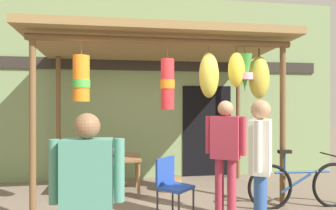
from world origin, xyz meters
name	(u,v)px	position (x,y,z in m)	size (l,w,h in m)	color
shop_facade	(141,87)	(0.01, 2.21, 1.97)	(9.04, 0.29, 3.94)	#7A9360
market_stall_canopy	(164,53)	(0.31, 0.69, 2.47)	(4.22, 2.35, 2.77)	brown
display_table	(107,161)	(-0.68, 1.00, 0.59)	(1.19, 0.77, 0.65)	brown
flower_heap_on_table	(103,152)	(-0.75, 0.98, 0.74)	(0.59, 0.42, 0.17)	#D13399
folding_chair	(171,182)	(0.26, -0.32, 0.50)	(0.57, 0.57, 0.84)	#2347A8
wicker_basket_by_table	(170,184)	(0.47, 1.08, 0.11)	(0.45, 0.45, 0.23)	olive
parked_bicycle	(302,185)	(2.32, -0.22, 0.35)	(1.75, 0.44, 0.92)	black
vendor_in_orange	(87,192)	(-0.72, -2.06, 0.89)	(0.59, 0.24, 1.53)	#4C8E7A
customer_foreground	(225,148)	(1.05, -0.35, 0.97)	(0.51, 0.40, 1.65)	#B23347
shopper_by_bananas	(261,159)	(1.13, -1.28, 0.97)	(0.40, 0.52, 1.65)	#2D5193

